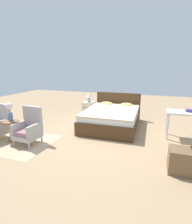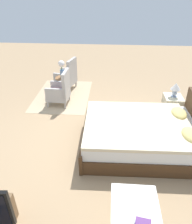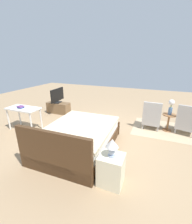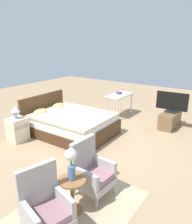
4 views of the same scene
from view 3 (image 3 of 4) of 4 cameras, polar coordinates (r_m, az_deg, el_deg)
The scene contains 13 objects.
ground_plane at distance 4.68m, azimuth 0.97°, elevation -8.12°, with size 16.00×16.00×0.00m, color #A38460.
floor_rug at distance 5.40m, azimuth 25.34°, elevation -6.17°, with size 2.10×1.50×0.01m.
bed at distance 3.84m, azimuth -6.84°, elevation -9.84°, with size 1.67×2.23×0.96m.
armchair_by_window_left at distance 5.27m, azimuth 31.20°, elevation -3.29°, with size 0.66×0.66×0.92m.
armchair_by_window_right at distance 5.18m, azimuth 20.45°, elevation -1.97°, with size 0.57×0.57×0.92m.
side_table at distance 5.24m, azimuth 25.89°, elevation -2.93°, with size 0.40×0.40×0.55m.
flower_vase at distance 5.09m, azimuth 26.71°, elevation 2.24°, with size 0.17×0.17×0.48m.
nightstand at distance 2.90m, azimuth 5.76°, elevation -21.01°, with size 0.44×0.41×0.59m.
table_lamp at distance 2.60m, azimuth 6.14°, elevation -12.45°, with size 0.22×0.22×0.33m.
tv_stand at distance 6.53m, azimuth -14.09°, elevation 1.58°, with size 0.96×0.40×0.45m.
tv_flatscreen at distance 6.39m, azimuth -14.50°, elevation 6.14°, with size 0.22×0.89×0.59m.
vanity_desk at distance 5.22m, azimuth -25.90°, elevation 0.30°, with size 1.04×0.52×0.74m.
book_stack at distance 5.18m, azimuth -26.79°, elevation 1.71°, with size 0.20×0.18×0.07m.
Camera 3 is at (-1.49, 3.87, 2.18)m, focal length 24.00 mm.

